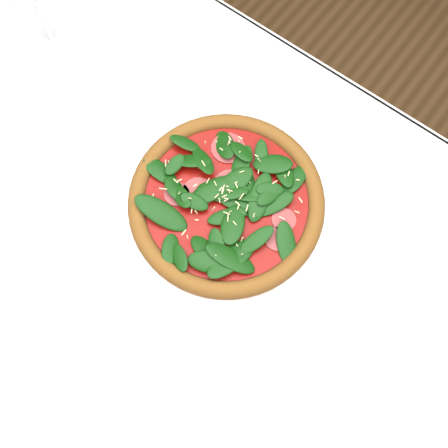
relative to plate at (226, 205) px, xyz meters
The scene contains 4 objects.
ground 0.76m from the plate, 76.96° to the right, with size 6.00×6.00×0.00m, color brown.
dining_table 0.14m from the plate, 76.96° to the right, with size 1.21×0.81×0.75m.
plate is the anchor object (origin of this frame).
pizza 0.02m from the plate, ahead, with size 0.35×0.35×0.04m.
Camera 1 is at (0.15, -0.13, 1.48)m, focal length 40.00 mm.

